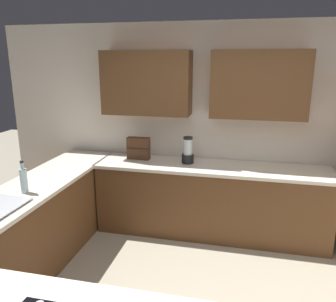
{
  "coord_description": "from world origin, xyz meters",
  "views": [
    {
      "loc": [
        -0.26,
        2.2,
        2.13
      ],
      "look_at": [
        0.58,
        -1.44,
        1.13
      ],
      "focal_mm": 35.96,
      "sensor_mm": 36.0,
      "label": 1
    }
  ],
  "objects": [
    {
      "name": "wall_back",
      "position": [
        0.07,
        -2.04,
        1.45
      ],
      "size": [
        6.0,
        0.44,
        2.6
      ],
      "color": "silver",
      "rests_on": "ground"
    },
    {
      "name": "lower_cabinets_back",
      "position": [
        0.1,
        -1.72,
        0.43
      ],
      "size": [
        2.8,
        0.6,
        0.86
      ],
      "primitive_type": "cube",
      "color": "brown",
      "rests_on": "ground"
    },
    {
      "name": "lower_cabinets_side",
      "position": [
        1.82,
        -0.55,
        0.43
      ],
      "size": [
        0.6,
        2.9,
        0.86
      ],
      "primitive_type": "cube",
      "color": "brown",
      "rests_on": "ground"
    },
    {
      "name": "blender",
      "position": [
        0.4,
        -1.77,
        1.04
      ],
      "size": [
        0.15,
        0.15,
        0.33
      ],
      "color": "black",
      "rests_on": "countertop_back"
    },
    {
      "name": "countertop_back",
      "position": [
        0.1,
        -1.72,
        0.88
      ],
      "size": [
        2.84,
        0.64,
        0.04
      ],
      "primitive_type": "cube",
      "color": "silver",
      "rests_on": "lower_cabinets_back"
    },
    {
      "name": "countertop_side",
      "position": [
        1.82,
        -0.55,
        0.88
      ],
      "size": [
        0.64,
        2.94,
        0.04
      ],
      "primitive_type": "cube",
      "color": "silver",
      "rests_on": "lower_cabinets_side"
    },
    {
      "name": "spice_rack",
      "position": [
        1.05,
        -1.8,
        1.04
      ],
      "size": [
        0.29,
        0.11,
        0.29
      ],
      "color": "#472B19",
      "rests_on": "countertop_back"
    },
    {
      "name": "dish_soap_bottle",
      "position": [
        1.77,
        -0.45,
        1.03
      ],
      "size": [
        0.07,
        0.07,
        0.32
      ],
      "color": "silver",
      "rests_on": "countertop_side"
    }
  ]
}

